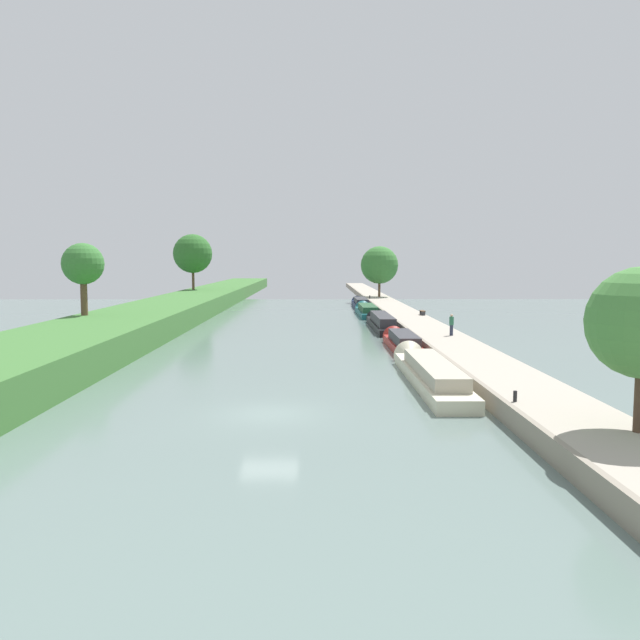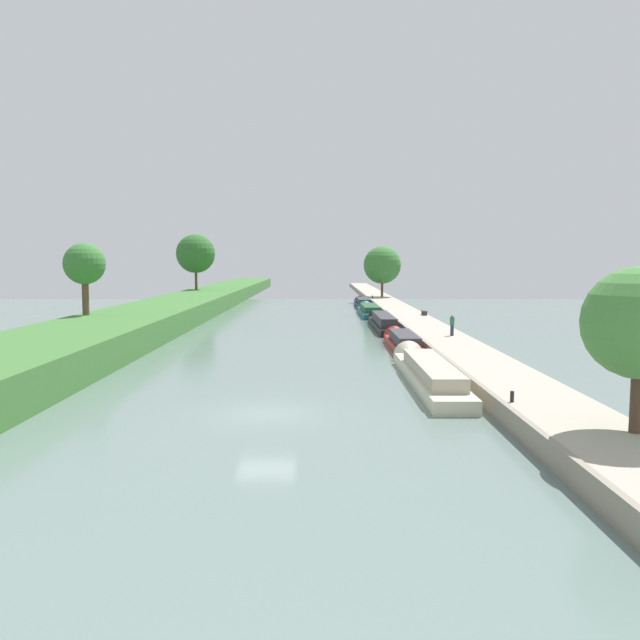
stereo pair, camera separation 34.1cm
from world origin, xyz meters
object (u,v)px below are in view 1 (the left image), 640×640
object	(u,v)px
narrowboat_cream	(428,372)
mooring_bollard_far	(370,297)
narrowboat_black	(381,322)
narrowboat_red	(402,342)
narrowboat_navy	(360,303)
mooring_bollard_near	(515,396)
person_walking	(451,324)
park_bench	(422,312)
narrowboat_teal	(367,311)

from	to	relation	value
narrowboat_cream	mooring_bollard_far	size ratio (longest dim) A/B	33.71
narrowboat_black	narrowboat_red	bearing A→B (deg)	-89.59
narrowboat_navy	mooring_bollard_near	world-z (taller)	narrowboat_navy
person_walking	narrowboat_navy	bearing A→B (deg)	95.68
narrowboat_cream	narrowboat_black	distance (m)	27.12
mooring_bollard_near	mooring_bollard_far	xyz separation A→B (m)	(0.00, 69.35, 0.00)
narrowboat_cream	narrowboat_red	world-z (taller)	narrowboat_cream
narrowboat_black	narrowboat_navy	distance (m)	27.96
mooring_bollard_far	park_bench	distance (m)	28.69
mooring_bollard_far	park_bench	bearing A→B (deg)	-83.79
narrowboat_cream	mooring_bollard_far	world-z (taller)	narrowboat_cream
mooring_bollard_near	park_bench	xyz separation A→B (m)	(3.11, 40.83, 0.12)
narrowboat_teal	narrowboat_black	bearing A→B (deg)	-89.27
park_bench	mooring_bollard_far	bearing A→B (deg)	96.21
narrowboat_teal	narrowboat_navy	bearing A→B (deg)	89.38
narrowboat_teal	mooring_bollard_near	bearing A→B (deg)	-87.78
person_walking	narrowboat_teal	bearing A→B (deg)	98.52
narrowboat_black	person_walking	distance (m)	13.76
narrowboat_cream	park_bench	xyz separation A→B (m)	(5.12, 32.15, 0.66)
narrowboat_black	person_walking	bearing A→B (deg)	-72.90
narrowboat_cream	narrowboat_teal	xyz separation A→B (m)	(0.04, 42.22, -0.03)
mooring_bollard_far	park_bench	world-z (taller)	park_bench
mooring_bollard_far	narrowboat_red	bearing A→B (deg)	-92.02
narrowboat_cream	park_bench	size ratio (longest dim) A/B	10.11
narrowboat_cream	mooring_bollard_near	world-z (taller)	narrowboat_cream
person_walking	mooring_bollard_far	xyz separation A→B (m)	(-2.26, 46.66, -0.65)
narrowboat_navy	mooring_bollard_near	xyz separation A→B (m)	(1.83, -63.76, 0.55)
mooring_bollard_near	mooring_bollard_far	distance (m)	69.35
narrowboat_black	mooring_bollard_near	bearing A→B (deg)	-87.16
narrowboat_red	narrowboat_black	bearing A→B (deg)	90.41
narrowboat_navy	narrowboat_red	bearing A→B (deg)	-89.79
narrowboat_red	mooring_bollard_near	world-z (taller)	mooring_bollard_near
narrowboat_cream	person_walking	world-z (taller)	person_walking
narrowboat_black	person_walking	xyz separation A→B (m)	(4.03, -13.10, 1.14)
narrowboat_red	narrowboat_navy	size ratio (longest dim) A/B	0.86
narrowboat_red	narrowboat_navy	xyz separation A→B (m)	(-0.15, 41.95, 0.03)
narrowboat_cream	narrowboat_teal	world-z (taller)	narrowboat_cream
person_walking	park_bench	world-z (taller)	person_walking
person_walking	narrowboat_cream	bearing A→B (deg)	-106.94
narrowboat_navy	person_walking	bearing A→B (deg)	-84.32
person_walking	mooring_bollard_near	size ratio (longest dim) A/B	3.69
narrowboat_navy	mooring_bollard_far	distance (m)	5.91
narrowboat_teal	park_bench	distance (m)	11.30
narrowboat_navy	park_bench	xyz separation A→B (m)	(4.94, -22.94, 0.67)
person_walking	park_bench	bearing A→B (deg)	87.31
narrowboat_cream	narrowboat_red	size ratio (longest dim) A/B	1.44
narrowboat_black	mooring_bollard_far	size ratio (longest dim) A/B	33.22
narrowboat_black	narrowboat_navy	xyz separation A→B (m)	(-0.05, 27.96, -0.05)
person_walking	narrowboat_black	bearing A→B (deg)	107.10
mooring_bollard_far	narrowboat_teal	bearing A→B (deg)	-96.09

